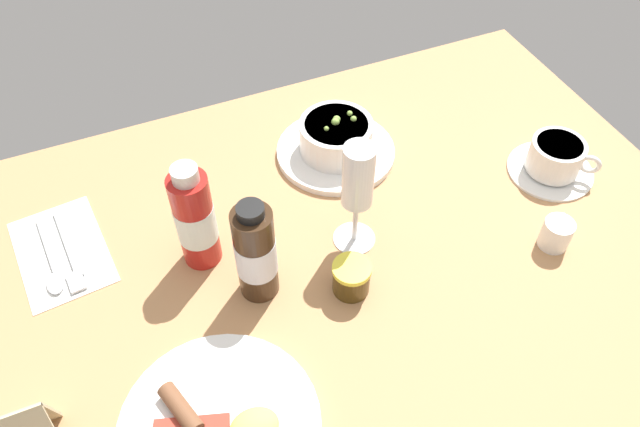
# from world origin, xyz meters

# --- Properties ---
(ground_plane) EXTENTS (1.10, 0.84, 0.03)m
(ground_plane) POSITION_xyz_m (0.00, 0.00, -0.01)
(ground_plane) COLOR #B27F51
(porridge_bowl) EXTENTS (0.20, 0.20, 0.08)m
(porridge_bowl) POSITION_xyz_m (-0.06, -0.21, 0.03)
(porridge_bowl) COLOR white
(porridge_bowl) RESTS_ON ground_plane
(cutlery_setting) EXTENTS (0.14, 0.20, 0.01)m
(cutlery_setting) POSITION_xyz_m (0.40, -0.17, 0.00)
(cutlery_setting) COLOR white
(cutlery_setting) RESTS_ON ground_plane
(coffee_cup) EXTENTS (0.14, 0.14, 0.06)m
(coffee_cup) POSITION_xyz_m (-0.38, -0.03, 0.03)
(coffee_cup) COLOR white
(coffee_cup) RESTS_ON ground_plane
(creamer_jug) EXTENTS (0.05, 0.05, 0.05)m
(creamer_jug) POSITION_xyz_m (-0.28, 0.10, 0.02)
(creamer_jug) COLOR white
(creamer_jug) RESTS_ON ground_plane
(wine_glass) EXTENTS (0.06, 0.06, 0.19)m
(wine_glass) POSITION_xyz_m (-0.01, -0.03, 0.12)
(wine_glass) COLOR white
(wine_glass) RESTS_ON ground_plane
(jam_jar) EXTENTS (0.06, 0.06, 0.05)m
(jam_jar) POSITION_xyz_m (0.03, 0.05, 0.03)
(jam_jar) COLOR #433010
(jam_jar) RESTS_ON ground_plane
(sauce_bottle_red) EXTENTS (0.06, 0.06, 0.18)m
(sauce_bottle_red) POSITION_xyz_m (0.21, -0.09, 0.08)
(sauce_bottle_red) COLOR #B21E19
(sauce_bottle_red) RESTS_ON ground_plane
(sauce_bottle_brown) EXTENTS (0.06, 0.06, 0.17)m
(sauce_bottle_brown) POSITION_xyz_m (0.15, -0.00, 0.08)
(sauce_bottle_brown) COLOR #382314
(sauce_bottle_brown) RESTS_ON ground_plane
(breakfast_plate) EXTENTS (0.25, 0.25, 0.04)m
(breakfast_plate) POSITION_xyz_m (0.26, 0.18, 0.01)
(breakfast_plate) COLOR white
(breakfast_plate) RESTS_ON ground_plane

